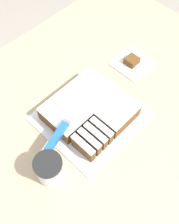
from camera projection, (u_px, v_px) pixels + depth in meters
The scene contains 8 objects.
ground_plane at pixel (95, 187), 1.79m from camera, with size 8.00×8.00×0.00m, color #9E9384.
countertop at pixel (96, 162), 1.39m from camera, with size 1.40×1.10×0.96m.
cake_board at pixel (89, 117), 0.97m from camera, with size 0.34×0.33×0.01m.
cake at pixel (89, 110), 0.95m from camera, with size 0.27×0.26×0.06m.
knife at pixel (62, 129), 0.86m from camera, with size 0.30×0.11×0.02m.
coffee_cup at pixel (50, 169), 0.81m from camera, with size 0.09×0.09×0.11m.
paper_napkin at pixel (131, 63), 1.11m from camera, with size 0.14×0.14×0.01m.
brownie at pixel (132, 61), 1.10m from camera, with size 0.05×0.05×0.03m.
Camera 1 is at (-0.39, -0.32, 1.80)m, focal length 42.00 mm.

